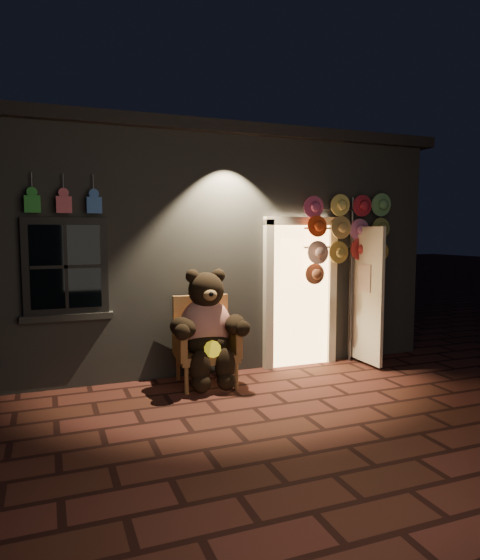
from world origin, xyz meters
TOP-DOWN VIEW (x-y plane):
  - ground at (0.00, 0.00)m, footprint 60.00×60.00m
  - shop_building at (0.00, 3.99)m, footprint 7.30×5.95m
  - wicker_armchair at (-0.23, 1.11)m, footprint 0.83×0.76m
  - teddy_bear at (-0.24, 0.97)m, footprint 1.07×0.86m
  - hat_rack at (2.01, 1.28)m, footprint 1.42×0.22m

SIDE VIEW (x-z plane):
  - ground at x=0.00m, z-range 0.00..0.00m
  - wicker_armchair at x=-0.23m, z-range 0.00..1.13m
  - teddy_bear at x=-0.24m, z-range 0.02..1.50m
  - shop_building at x=0.00m, z-range -0.02..3.49m
  - hat_rack at x=2.01m, z-range 0.70..3.21m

